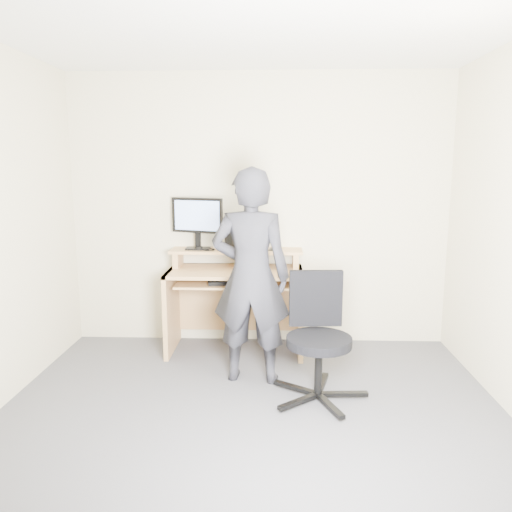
# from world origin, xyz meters

# --- Properties ---
(ground) EXTENTS (3.50, 3.50, 0.00)m
(ground) POSITION_xyz_m (0.00, 0.00, 0.00)
(ground) COLOR #56555B
(ground) RESTS_ON ground
(back_wall) EXTENTS (3.50, 0.02, 2.50)m
(back_wall) POSITION_xyz_m (0.00, 1.75, 1.25)
(back_wall) COLOR beige
(back_wall) RESTS_ON ground
(ceiling) EXTENTS (3.50, 3.50, 0.02)m
(ceiling) POSITION_xyz_m (0.00, 0.00, 2.50)
(ceiling) COLOR white
(ceiling) RESTS_ON back_wall
(desk) EXTENTS (1.20, 0.60, 0.91)m
(desk) POSITION_xyz_m (-0.20, 1.53, 0.55)
(desk) COLOR tan
(desk) RESTS_ON ground
(monitor) EXTENTS (0.48, 0.19, 0.47)m
(monitor) POSITION_xyz_m (-0.55, 1.59, 1.19)
(monitor) COLOR black
(monitor) RESTS_ON desk
(external_drive) EXTENTS (0.09, 0.14, 0.20)m
(external_drive) POSITION_xyz_m (-0.25, 1.60, 1.01)
(external_drive) COLOR black
(external_drive) RESTS_ON desk
(travel_mug) EXTENTS (0.10, 0.10, 0.19)m
(travel_mug) POSITION_xyz_m (-0.10, 1.58, 1.00)
(travel_mug) COLOR silver
(travel_mug) RESTS_ON desk
(smartphone) EXTENTS (0.08, 0.14, 0.01)m
(smartphone) POSITION_xyz_m (0.13, 1.59, 0.92)
(smartphone) COLOR black
(smartphone) RESTS_ON desk
(charger) EXTENTS (0.05, 0.04, 0.03)m
(charger) POSITION_xyz_m (-0.53, 1.53, 0.93)
(charger) COLOR black
(charger) RESTS_ON desk
(headphones) EXTENTS (0.19, 0.19, 0.06)m
(headphones) POSITION_xyz_m (-0.34, 1.69, 0.92)
(headphones) COLOR silver
(headphones) RESTS_ON desk
(keyboard) EXTENTS (0.48, 0.26, 0.03)m
(keyboard) POSITION_xyz_m (-0.20, 1.36, 0.67)
(keyboard) COLOR black
(keyboard) RESTS_ON desk
(mouse) EXTENTS (0.10, 0.07, 0.04)m
(mouse) POSITION_xyz_m (0.04, 1.35, 0.77)
(mouse) COLOR black
(mouse) RESTS_ON desk
(office_chair) EXTENTS (0.68, 0.70, 0.88)m
(office_chair) POSITION_xyz_m (0.47, 0.57, 0.48)
(office_chair) COLOR black
(office_chair) RESTS_ON ground
(person) EXTENTS (0.64, 0.45, 1.66)m
(person) POSITION_xyz_m (-0.03, 0.83, 0.83)
(person) COLOR black
(person) RESTS_ON ground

